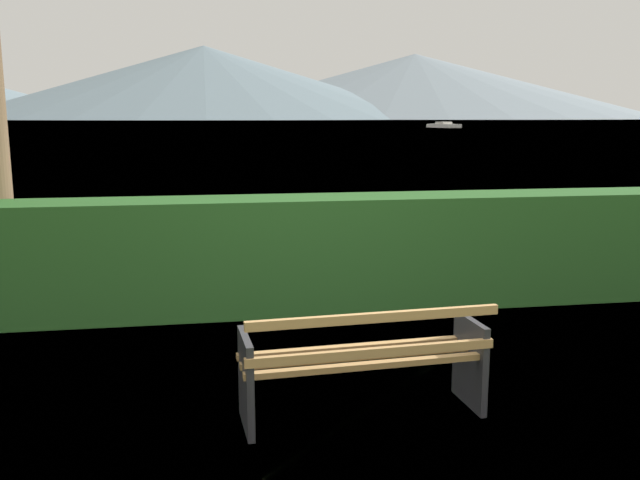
{
  "coord_description": "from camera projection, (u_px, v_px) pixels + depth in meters",
  "views": [
    {
      "loc": [
        -1.08,
        -4.58,
        2.17
      ],
      "look_at": [
        0.0,
        1.84,
        0.98
      ],
      "focal_mm": 38.02,
      "sensor_mm": 36.0,
      "label": 1
    }
  ],
  "objects": [
    {
      "name": "water_surface",
      "position": [
        207.0,
        121.0,
        303.63
      ],
      "size": [
        620.0,
        620.0,
        0.0
      ],
      "primitive_type": "plane",
      "color": "#6B8EA3",
      "rests_on": "ground_plane"
    },
    {
      "name": "tender_far",
      "position": [
        444.0,
        125.0,
        129.25
      ],
      "size": [
        4.51,
        8.43,
        1.13
      ],
      "color": "silver",
      "rests_on": "water_surface"
    },
    {
      "name": "hedge_row",
      "position": [
        305.0,
        253.0,
        7.67
      ],
      "size": [
        13.08,
        0.79,
        1.28
      ],
      "primitive_type": "cube",
      "color": "#285B23",
      "rests_on": "ground_plane"
    },
    {
      "name": "distant_hills",
      "position": [
        177.0,
        84.0,
        551.08
      ],
      "size": [
        855.48,
        432.81,
        56.12
      ],
      "color": "slate",
      "rests_on": "ground_plane"
    },
    {
      "name": "park_bench",
      "position": [
        364.0,
        362.0,
        4.88
      ],
      "size": [
        1.82,
        0.69,
        0.87
      ],
      "color": "tan",
      "rests_on": "ground_plane"
    },
    {
      "name": "ground_plane",
      "position": [
        361.0,
        414.0,
        5.01
      ],
      "size": [
        1400.0,
        1400.0,
        0.0
      ],
      "primitive_type": "plane",
      "color": "olive"
    }
  ]
}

